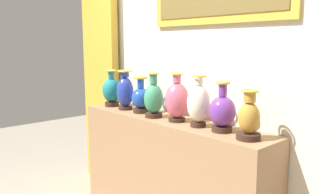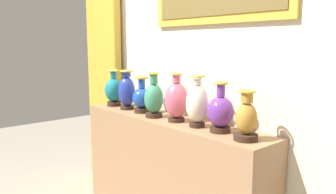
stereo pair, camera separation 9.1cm
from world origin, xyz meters
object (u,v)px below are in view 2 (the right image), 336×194
Objects in this scene: vase_jade at (154,99)px; vase_violet at (220,112)px; vase_teal at (114,90)px; vase_ivory at (197,104)px; vase_cobalt at (127,91)px; vase_sapphire at (142,98)px; vase_ochre at (246,119)px; vase_rose at (176,100)px.

vase_violet is at bearing 3.50° from vase_jade.
vase_ivory is at bearing -0.19° from vase_teal.
vase_cobalt is 1.13× the size of vase_sapphire.
vase_ochre is at bearing -7.87° from vase_violet.
vase_violet is (1.36, 0.01, -0.01)m from vase_teal.
vase_ivory is at bearing -1.16° from vase_rose.
vase_teal reaches higher than vase_sapphire.
vase_violet is (0.69, 0.04, -0.01)m from vase_jade.
vase_violet is at bearing 0.70° from vase_cobalt.
vase_jade reaches higher than vase_teal.
vase_sapphire is at bearing 178.64° from vase_rose.
vase_violet is 1.10× the size of vase_ochre.
vase_cobalt is 1.37m from vase_ochre.
vase_rose is 1.00× the size of vase_ivory.
vase_rose is 1.09× the size of vase_violet.
vase_cobalt is 0.69m from vase_rose.
vase_sapphire is at bearing 178.70° from vase_ivory.
vase_sapphire is at bearing 3.97° from vase_cobalt.
vase_jade is at bearing -176.50° from vase_violet.
vase_teal is 1.12× the size of vase_ochre.
vase_ivory is at bearing -1.30° from vase_sapphire.
vase_teal is at bearing -179.55° from vase_violet.
vase_teal is at bearing -178.47° from vase_sapphire.
vase_teal reaches higher than vase_violet.
vase_jade reaches higher than vase_violet.
vase_jade is at bearing -176.71° from vase_ivory.
vase_sapphire is at bearing 178.29° from vase_ochre.
vase_ivory reaches higher than vase_cobalt.
vase_rose is at bearing 0.32° from vase_cobalt.
vase_rose reaches higher than vase_teal.
vase_jade is 0.69m from vase_violet.
vase_jade is (0.67, -0.03, 0.00)m from vase_teal.
vase_rose reaches higher than vase_violet.
vase_cobalt is at bearing 179.95° from vase_ivory.
vase_sapphire is 0.23m from vase_jade.
vase_jade is 0.48m from vase_ivory.
vase_rose reaches higher than vase_ochre.
vase_cobalt is at bearing 176.35° from vase_jade.
vase_ochre is (0.68, -0.02, -0.03)m from vase_rose.
vase_teal is at bearing -179.95° from vase_rose.
vase_ivory is 0.21m from vase_violet.
vase_teal is 1.36m from vase_violet.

